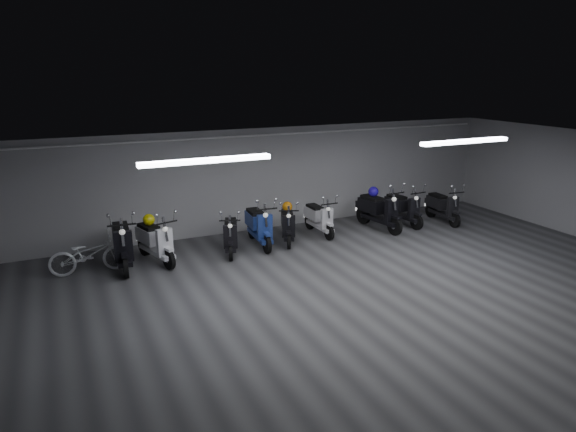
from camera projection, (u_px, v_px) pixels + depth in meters
name	position (u px, v px, depth m)	size (l,w,h in m)	color
floor	(373.00, 294.00, 10.19)	(14.00, 10.00, 0.01)	#39393B
ceiling	(380.00, 154.00, 9.42)	(14.00, 10.00, 0.01)	gray
back_wall	(273.00, 178.00, 14.17)	(14.00, 0.01, 2.80)	#979799
fluor_strip_left	(206.00, 161.00, 9.09)	(2.40, 0.18, 0.08)	white
fluor_strip_right	(465.00, 141.00, 11.52)	(2.40, 0.18, 0.08)	white
conduit	(274.00, 134.00, 13.76)	(0.05, 0.05, 13.60)	white
scooter_1	(122.00, 236.00, 11.38)	(0.65, 1.95, 1.45)	black
scooter_2	(155.00, 234.00, 11.70)	(0.60, 1.80, 1.34)	white
scooter_3	(231.00, 229.00, 12.32)	(0.54, 1.62, 1.20)	black
scooter_4	(259.00, 220.00, 12.82)	(0.61, 1.84, 1.37)	navy
scooter_5	(288.00, 219.00, 13.12)	(0.54, 1.62, 1.21)	black
scooter_6	(319.00, 213.00, 13.72)	(0.54, 1.62, 1.20)	silver
scooter_7	(379.00, 204.00, 14.14)	(0.64, 1.91, 1.42)	black
scooter_8	(403.00, 203.00, 14.59)	(0.58, 1.74, 1.30)	black
scooter_9	(444.00, 202.00, 14.82)	(0.56, 1.67, 1.24)	black
bicycle	(89.00, 250.00, 11.11)	(0.58, 1.65, 1.07)	white
helmet_0	(287.00, 207.00, 13.26)	(0.27, 0.27, 0.27)	orange
helmet_1	(373.00, 192.00, 14.27)	(0.29, 0.29, 0.29)	#1F0E9F
helmet_2	(149.00, 220.00, 11.80)	(0.27, 0.27, 0.27)	#CDC30C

